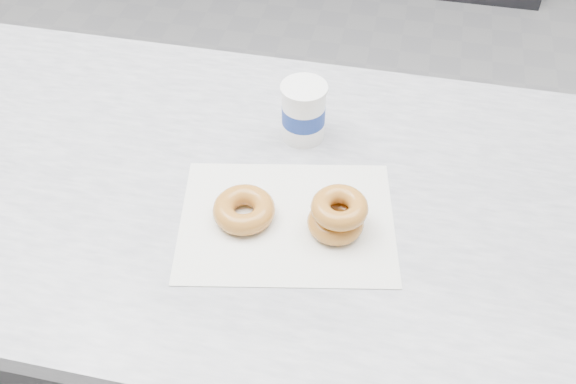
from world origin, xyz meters
name	(u,v)px	position (x,y,z in m)	size (l,w,h in m)	color
ground	(203,234)	(0.00, 0.00, 0.00)	(5.00, 5.00, 0.00)	gray
counter	(104,302)	(0.00, -0.60, 0.45)	(3.06, 0.76, 0.90)	#333335
wax_paper	(287,221)	(0.44, -0.66, 0.90)	(0.34, 0.26, 0.00)	silver
donut_single	(244,210)	(0.37, -0.67, 0.92)	(0.10, 0.10, 0.03)	#B78F32
donut_stack	(338,215)	(0.52, -0.66, 0.93)	(0.13, 0.13, 0.06)	#B78F32
coffee_cup	(304,111)	(0.42, -0.45, 0.96)	(0.10, 0.10, 0.11)	white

